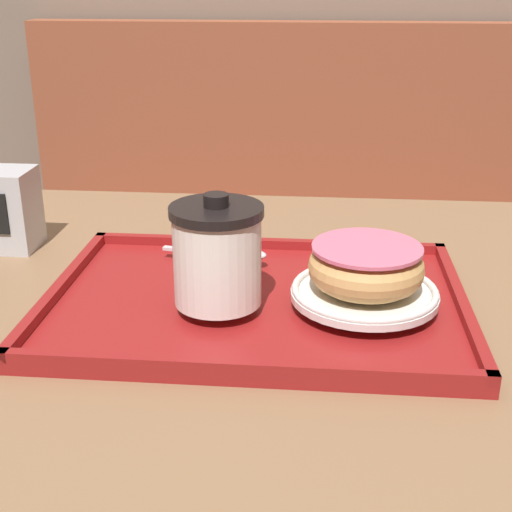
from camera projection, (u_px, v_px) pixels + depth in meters
booth_bench at (296, 309)px, 1.80m from camera, size 1.34×0.44×1.00m
cafe_table at (228, 421)px, 0.90m from camera, size 0.96×0.81×0.75m
serving_tray at (256, 302)px, 0.81m from camera, size 0.47×0.33×0.02m
coffee_cup_front at (220, 254)px, 0.75m from camera, size 0.10×0.10×0.12m
plate_with_chocolate_donut at (364, 292)px, 0.77m from camera, size 0.16×0.16×0.01m
donut_chocolate_glazed at (366, 266)px, 0.76m from camera, size 0.12×0.12×0.05m
spoon at (238, 254)px, 0.89m from camera, size 0.14×0.04×0.01m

